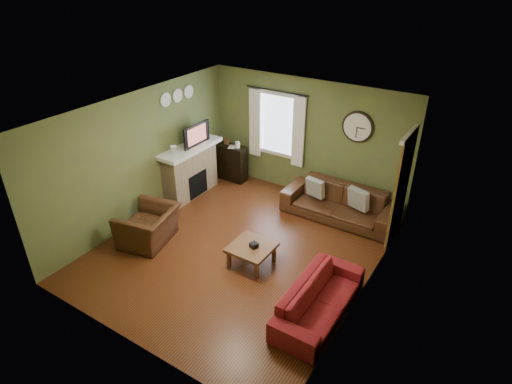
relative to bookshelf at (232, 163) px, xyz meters
The scene contains 31 objects.
floor 2.89m from the bookshelf, 51.94° to the right, with size 4.60×5.20×0.00m, color #512611.
ceiling 3.59m from the bookshelf, 51.94° to the right, with size 4.60×5.20×0.00m, color white.
wall_left 2.47m from the bookshelf, 103.36° to the right, with size 0.00×5.20×2.60m, color #5B6936.
wall_right 4.73m from the bookshelf, 29.01° to the right, with size 0.00×5.20×2.60m, color #5B6936.
wall_back 2.00m from the bookshelf, 11.10° to the left, with size 4.60×0.00×2.60m, color #5B6936.
wall_front 5.24m from the bookshelf, 70.02° to the right, with size 4.60×0.00×2.60m, color #5B6936.
fireplace 1.16m from the bookshelf, 106.90° to the right, with size 0.40×1.40×1.10m, color tan.
firebox 1.12m from the bookshelf, 97.50° to the right, with size 0.04×0.60×0.55m, color black.
mantel 1.35m from the bookshelf, 105.47° to the right, with size 0.58×1.60×0.08m, color white.
tv 1.36m from the bookshelf, 106.66° to the right, with size 0.60×0.08×0.35m, color black.
tv_screen 1.38m from the bookshelf, 102.15° to the right, with size 0.02×0.62×0.36m, color #994C3F.
medallion_left 2.38m from the bookshelf, 109.52° to the right, with size 0.28×0.28×0.03m, color white.
medallion_mid 2.19m from the bookshelf, 115.03° to the right, with size 0.28×0.28×0.03m, color white.
medallion_right 2.04m from the bookshelf, 124.36° to the right, with size 0.28×0.28×0.03m, color white.
window_pane 1.54m from the bookshelf, 17.03° to the left, with size 1.00×0.02×1.30m, color silver, non-canonical shape.
curtain_rod 2.14m from the bookshelf, 11.99° to the left, with size 0.03×0.03×1.50m, color black.
curtain_left 1.16m from the bookshelf, 23.73° to the left, with size 0.28×0.04×1.55m, color white.
curtain_right 1.92m from the bookshelf, ahead, with size 0.28×0.04×1.55m, color white.
wall_clock 3.19m from the bookshelf, ahead, with size 0.64×0.06×0.64m, color white, non-canonical shape.
door 4.10m from the bookshelf, ahead, with size 0.05×0.90×2.10m, color brown.
bookshelf is the anchor object (origin of this frame).
book 0.54m from the bookshelf, 95.22° to the right, with size 0.16×0.22×0.02m, color brown.
sofa_brown 2.87m from the bookshelf, ahead, with size 2.30×0.90×0.67m, color #3F2313.
pillow_left 3.25m from the bookshelf, ahead, with size 0.43×0.13×0.43m, color gray.
pillow_right 2.34m from the bookshelf, ahead, with size 0.40×0.12×0.40m, color gray.
sofa_red 4.71m from the bookshelf, 38.69° to the right, with size 1.88×0.74×0.55m, color maroon.
armchair 2.96m from the bookshelf, 86.42° to the right, with size 1.03×0.90×0.67m, color #3F2313.
coffee_table 3.32m from the bookshelf, 48.83° to the right, with size 0.71×0.71×0.38m, color brown, non-canonical shape.
tissue_box 3.36m from the bookshelf, 48.26° to the right, with size 0.12×0.12×0.09m, color black.
wine_glass_a 1.88m from the bookshelf, 99.79° to the right, with size 0.08×0.08×0.22m, color white, non-canonical shape.
wine_glass_b 1.80m from the bookshelf, 100.32° to the right, with size 0.07×0.07×0.19m, color white, non-canonical shape.
Camera 1 is at (3.68, -5.24, 4.75)m, focal length 30.00 mm.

